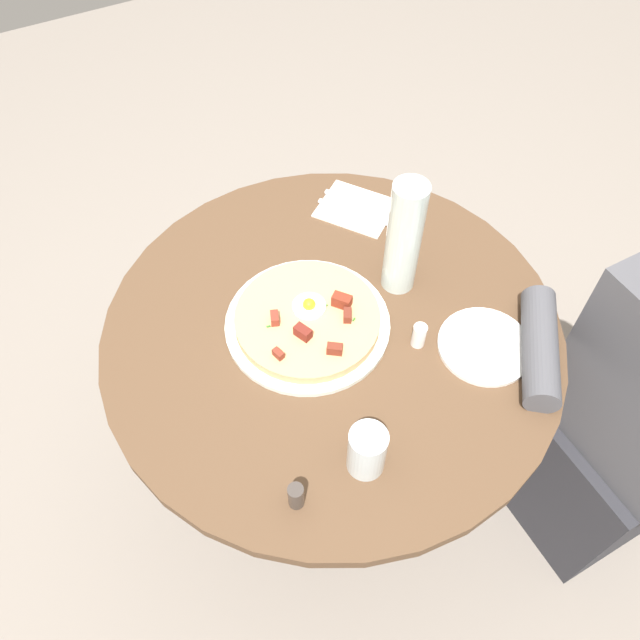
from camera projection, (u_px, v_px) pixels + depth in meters
name	position (u px, v px, depth m)	size (l,w,h in m)	color
ground_plane	(328.00, 470.00, 1.90)	(6.00, 6.00, 0.00)	gray
dining_table	(331.00, 371.00, 1.44)	(0.95, 0.95, 0.74)	brown
person_seated	(631.00, 430.00, 1.42)	(0.49, 0.47, 1.14)	#2D2D33
pizza_plate	(308.00, 324.00, 1.30)	(0.34, 0.34, 0.01)	silver
breakfast_pizza	(308.00, 319.00, 1.28)	(0.30, 0.30, 0.05)	tan
bread_plate	(485.00, 346.00, 1.26)	(0.19, 0.19, 0.01)	white
napkin	(356.00, 208.00, 1.50)	(0.17, 0.14, 0.00)	white
fork	(359.00, 202.00, 1.51)	(0.18, 0.01, 0.01)	silver
knife	(353.00, 212.00, 1.49)	(0.18, 0.01, 0.01)	silver
water_glass	(367.00, 451.00, 1.08)	(0.07, 0.07, 0.11)	silver
water_bottle	(404.00, 238.00, 1.26)	(0.07, 0.07, 0.27)	silver
salt_shaker	(419.00, 335.00, 1.25)	(0.03, 0.03, 0.06)	white
pepper_shaker	(296.00, 496.00, 1.05)	(0.03, 0.03, 0.06)	#3F3833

